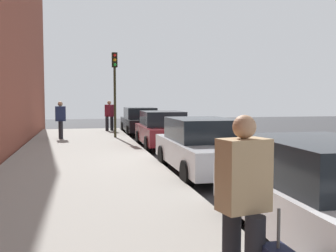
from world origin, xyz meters
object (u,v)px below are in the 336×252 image
at_px(parked_car_maroon, 163,130).
at_px(pedestrian_navy_coat, 61,119).
at_px(parked_car_silver, 203,146).
at_px(traffic_light_pole, 115,80).
at_px(pedestrian_burgundy_coat, 109,115).
at_px(parked_car_black, 140,121).
at_px(pedestrian_tan_coat, 243,199).
at_px(parked_car_white, 330,197).

xyz_separation_m(parked_car_maroon, pedestrian_navy_coat, (-3.34, -4.24, 0.32)).
height_order(parked_car_silver, traffic_light_pole, traffic_light_pole).
distance_m(parked_car_silver, pedestrian_burgundy_coat, 13.22).
bearing_deg(parked_car_maroon, parked_car_black, -179.59).
bearing_deg(parked_car_maroon, traffic_light_pole, -153.38).
relative_size(pedestrian_burgundy_coat, traffic_light_pole, 0.43).
distance_m(parked_car_black, pedestrian_tan_coat, 18.71).
xyz_separation_m(pedestrian_burgundy_coat, pedestrian_tan_coat, (19.85, -0.03, 0.01)).
bearing_deg(traffic_light_pole, pedestrian_tan_coat, -0.15).
distance_m(parked_car_black, pedestrian_burgundy_coat, 2.07).
height_order(pedestrian_burgundy_coat, pedestrian_tan_coat, pedestrian_tan_coat).
height_order(pedestrian_burgundy_coat, pedestrian_navy_coat, pedestrian_navy_coat).
bearing_deg(parked_car_black, traffic_light_pole, -30.14).
bearing_deg(pedestrian_burgundy_coat, pedestrian_navy_coat, -32.15).
bearing_deg(pedestrian_tan_coat, parked_car_silver, 166.00).
bearing_deg(traffic_light_pole, parked_car_maroon, 26.62).
height_order(parked_car_maroon, parked_car_silver, same).
height_order(parked_car_black, pedestrian_burgundy_coat, pedestrian_burgundy_coat).
relative_size(parked_car_maroon, traffic_light_pole, 1.02).
distance_m(parked_car_silver, pedestrian_tan_coat, 6.95).
distance_m(parked_car_white, pedestrian_tan_coat, 2.01).
bearing_deg(parked_car_black, parked_car_white, -0.01).
distance_m(pedestrian_navy_coat, pedestrian_tan_coat, 15.99).
height_order(parked_car_maroon, pedestrian_tan_coat, pedestrian_tan_coat).
xyz_separation_m(parked_car_silver, pedestrian_tan_coat, (6.74, -1.68, 0.34)).
height_order(parked_car_black, parked_car_maroon, same).
distance_m(parked_car_black, parked_car_maroon, 6.19).
relative_size(parked_car_white, pedestrian_burgundy_coat, 2.70).
bearing_deg(pedestrian_tan_coat, pedestrian_burgundy_coat, 179.90).
distance_m(parked_car_maroon, parked_car_white, 11.39).
distance_m(parked_car_black, parked_car_silver, 11.90).
relative_size(parked_car_silver, traffic_light_pole, 1.12).
relative_size(parked_car_black, pedestrian_burgundy_coat, 2.54).
distance_m(pedestrian_tan_coat, traffic_light_pole, 15.92).
relative_size(pedestrian_navy_coat, traffic_light_pole, 0.43).
xyz_separation_m(parked_car_silver, traffic_light_pole, (-9.08, -1.64, 2.17)).
bearing_deg(parked_car_maroon, parked_car_silver, -0.46).
xyz_separation_m(parked_car_black, parked_car_maroon, (6.19, 0.04, -0.00)).
distance_m(pedestrian_burgundy_coat, pedestrian_tan_coat, 19.85).
xyz_separation_m(parked_car_white, pedestrian_tan_coat, (1.06, -1.68, 0.33)).
height_order(parked_car_maroon, pedestrian_burgundy_coat, pedestrian_burgundy_coat).
xyz_separation_m(parked_car_white, pedestrian_navy_coat, (-14.73, -4.19, 0.32)).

